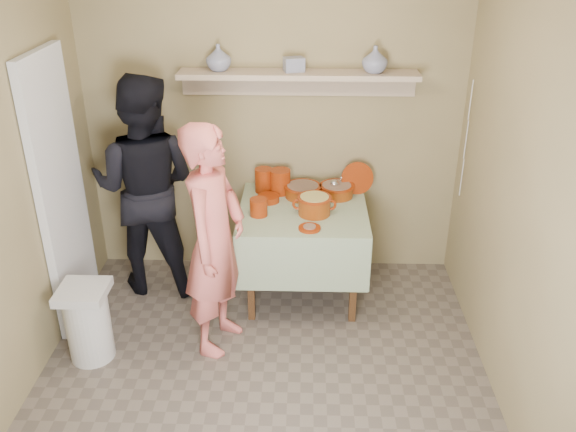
{
  "coord_description": "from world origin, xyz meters",
  "views": [
    {
      "loc": [
        0.26,
        -2.92,
        2.77
      ],
      "look_at": [
        0.15,
        0.75,
        0.95
      ],
      "focal_mm": 38.0,
      "sensor_mm": 36.0,
      "label": 1
    }
  ],
  "objects_px": {
    "cazuela_rice": "(314,204)",
    "trash_bin": "(88,322)",
    "person_cook": "(215,241)",
    "person_helper": "(145,186)",
    "serving_table": "(303,222)"
  },
  "relations": [
    {
      "from": "cazuela_rice",
      "to": "trash_bin",
      "type": "height_order",
      "value": "cazuela_rice"
    },
    {
      "from": "person_cook",
      "to": "person_helper",
      "type": "relative_size",
      "value": 0.93
    },
    {
      "from": "person_cook",
      "to": "person_helper",
      "type": "xyz_separation_m",
      "value": [
        -0.64,
        0.75,
        0.06
      ]
    },
    {
      "from": "serving_table",
      "to": "trash_bin",
      "type": "bearing_deg",
      "value": -149.48
    },
    {
      "from": "cazuela_rice",
      "to": "trash_bin",
      "type": "relative_size",
      "value": 0.59
    },
    {
      "from": "person_cook",
      "to": "person_helper",
      "type": "bearing_deg",
      "value": 56.41
    },
    {
      "from": "person_cook",
      "to": "trash_bin",
      "type": "bearing_deg",
      "value": 118.95
    },
    {
      "from": "person_helper",
      "to": "trash_bin",
      "type": "height_order",
      "value": "person_helper"
    },
    {
      "from": "person_helper",
      "to": "cazuela_rice",
      "type": "relative_size",
      "value": 5.34
    },
    {
      "from": "serving_table",
      "to": "trash_bin",
      "type": "relative_size",
      "value": 1.74
    },
    {
      "from": "serving_table",
      "to": "cazuela_rice",
      "type": "xyz_separation_m",
      "value": [
        0.08,
        -0.11,
        0.2
      ]
    },
    {
      "from": "person_helper",
      "to": "serving_table",
      "type": "bearing_deg",
      "value": 179.7
    },
    {
      "from": "person_helper",
      "to": "person_cook",
      "type": "bearing_deg",
      "value": 134.68
    },
    {
      "from": "person_cook",
      "to": "trash_bin",
      "type": "height_order",
      "value": "person_cook"
    },
    {
      "from": "person_cook",
      "to": "trash_bin",
      "type": "xyz_separation_m",
      "value": [
        -0.87,
        -0.2,
        -0.54
      ]
    }
  ]
}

